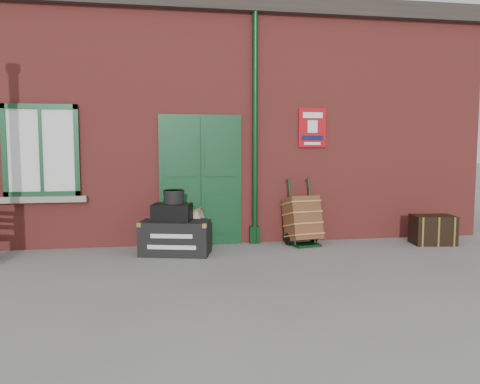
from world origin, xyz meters
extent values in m
plane|color=gray|center=(0.00, 0.00, 0.00)|extent=(80.00, 80.00, 0.00)
cube|color=#9E3833|center=(0.00, 3.50, 2.00)|extent=(10.00, 4.00, 4.00)
cube|color=#38302B|center=(0.00, 3.50, 4.15)|extent=(10.30, 4.30, 0.30)
cube|color=#103B1E|center=(-0.30, 1.46, 1.10)|extent=(1.42, 0.12, 2.32)
cube|color=white|center=(-2.90, 1.45, 1.65)|extent=(1.20, 0.08, 1.50)
cylinder|color=black|center=(0.65, 1.42, 2.00)|extent=(0.10, 0.10, 4.00)
cube|color=#B50C14|center=(1.70, 1.47, 2.05)|extent=(0.50, 0.03, 0.70)
cube|color=black|center=(-0.76, 0.80, 0.27)|extent=(1.19, 0.84, 0.54)
cube|color=black|center=(-0.81, 0.80, 0.68)|extent=(0.68, 0.56, 0.27)
cylinder|color=black|center=(-0.78, 0.83, 0.92)|extent=(0.39, 0.39, 0.22)
cube|color=tan|center=(-0.52, 1.25, 0.39)|extent=(0.45, 0.59, 0.77)
cube|color=tan|center=(-0.34, 1.17, 0.33)|extent=(0.46, 0.55, 0.67)
cube|color=black|center=(1.48, 1.05, 0.02)|extent=(0.49, 0.40, 0.04)
cylinder|color=black|center=(1.26, 1.16, 0.57)|extent=(0.10, 0.31, 1.12)
cylinder|color=black|center=(1.64, 1.24, 0.57)|extent=(0.10, 0.31, 1.12)
cylinder|color=black|center=(1.19, 1.17, 0.11)|extent=(0.08, 0.22, 0.21)
cylinder|color=black|center=(1.70, 1.27, 0.11)|extent=(0.08, 0.22, 0.21)
cube|color=brown|center=(1.45, 1.18, 0.46)|extent=(0.65, 0.69, 0.83)
cube|color=black|center=(3.74, 0.85, 0.26)|extent=(0.76, 0.55, 0.51)
camera|label=1|loc=(-0.93, -6.62, 1.69)|focal=35.00mm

